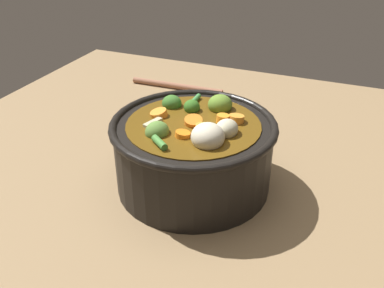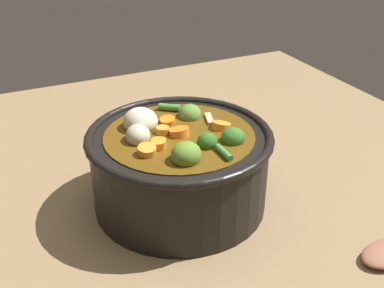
% 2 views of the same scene
% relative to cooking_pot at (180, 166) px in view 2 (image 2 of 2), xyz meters
% --- Properties ---
extents(ground_plane, '(1.10, 1.10, 0.00)m').
position_rel_cooking_pot_xyz_m(ground_plane, '(-0.00, -0.00, -0.06)').
color(ground_plane, '#8C704C').
extents(cooking_pot, '(0.26, 0.26, 0.14)m').
position_rel_cooking_pot_xyz_m(cooking_pot, '(0.00, 0.00, 0.00)').
color(cooking_pot, black).
rests_on(cooking_pot, ground_plane).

